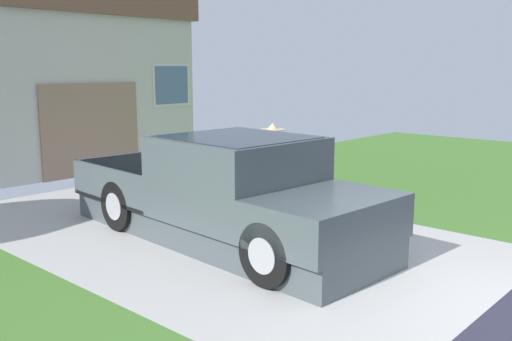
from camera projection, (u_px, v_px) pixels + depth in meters
The scene contains 3 objects.
pickup_truck at pixel (236, 197), 8.31m from camera, with size 2.29×5.59×1.60m.
person_with_hat at pixel (273, 164), 9.81m from camera, with size 0.45×0.43×1.64m.
handbag at pixel (281, 212), 9.77m from camera, with size 0.33×0.21×0.38m.
Camera 1 is at (-5.95, -1.97, 2.59)m, focal length 39.73 mm.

